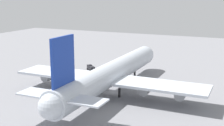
# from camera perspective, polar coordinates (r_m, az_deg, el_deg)

# --- Properties ---
(ground_plane) EXTENTS (268.17, 268.17, 0.00)m
(ground_plane) POSITION_cam_1_polar(r_m,az_deg,el_deg) (92.97, 0.00, -5.47)
(ground_plane) COLOR gray
(cargo_airplane) EXTENTS (67.04, 57.22, 20.20)m
(cargo_airplane) POSITION_cam_1_polar(r_m,az_deg,el_deg) (91.13, -0.05, -1.96)
(cargo_airplane) COLOR silver
(cargo_airplane) RESTS_ON ground_plane
(maintenance_van) EXTENTS (3.92, 4.31, 1.93)m
(maintenance_van) POSITION_cam_1_polar(r_m,az_deg,el_deg) (119.35, -3.94, -0.86)
(maintenance_van) COLOR #232328
(maintenance_van) RESTS_ON ground_plane
(safety_cone_nose) EXTENTS (0.49, 0.49, 0.70)m
(safety_cone_nose) POSITION_cam_1_polar(r_m,az_deg,el_deg) (120.78, 4.77, -1.05)
(safety_cone_nose) COLOR orange
(safety_cone_nose) RESTS_ON ground_plane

